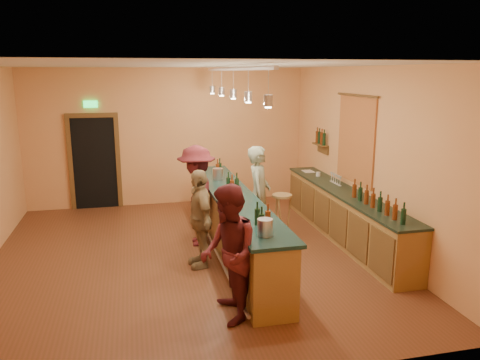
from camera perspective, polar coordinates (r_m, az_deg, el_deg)
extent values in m
plane|color=brown|center=(8.20, -6.33, -9.22)|extent=(7.00, 7.00, 0.00)
cube|color=silver|center=(7.60, -6.95, 13.74)|extent=(6.50, 7.00, 0.02)
cube|color=#DC8F52|center=(11.18, -8.72, 5.18)|extent=(6.50, 0.02, 3.20)
cube|color=#DC8F52|center=(4.39, -1.27, -6.78)|extent=(6.50, 0.02, 3.20)
cube|color=#DC8F52|center=(8.71, 15.13, 2.70)|extent=(0.02, 7.00, 3.20)
cube|color=black|center=(11.25, -17.28, 1.95)|extent=(0.95, 0.06, 2.10)
cube|color=#543919|center=(11.28, -19.95, 1.79)|extent=(0.10, 0.08, 2.10)
cube|color=#543919|center=(11.20, -14.61, 2.07)|extent=(0.10, 0.08, 2.10)
cube|color=#543919|center=(11.08, -17.67, 7.52)|extent=(1.15, 0.08, 0.10)
cube|color=#19E54C|center=(11.05, -17.76, 8.80)|extent=(0.30, 0.04, 0.15)
cube|color=#A12620|center=(9.02, 13.92, 4.71)|extent=(0.03, 1.40, 1.60)
cube|color=#543919|center=(10.38, 9.75, 4.27)|extent=(0.16, 0.55, 0.03)
cube|color=#543919|center=(10.42, 10.09, 3.73)|extent=(0.03, 0.55, 0.18)
cube|color=brown|center=(9.03, 12.54, -4.32)|extent=(0.55, 4.50, 0.90)
cube|color=black|center=(8.90, 12.68, -1.43)|extent=(0.60, 4.55, 0.04)
cylinder|color=silver|center=(10.04, 9.51, 0.71)|extent=(0.09, 0.09, 0.09)
cube|color=silver|center=(10.49, 8.31, 1.06)|extent=(0.22, 0.30, 0.01)
cube|color=brown|center=(8.15, -0.77, -5.53)|extent=(0.60, 5.00, 1.00)
cube|color=#112C29|center=(8.00, -0.78, -1.96)|extent=(0.70, 5.10, 0.05)
cylinder|color=silver|center=(8.20, -3.25, -8.03)|extent=(0.05, 5.00, 0.05)
cylinder|color=silver|center=(6.00, 3.07, -5.78)|extent=(0.20, 0.20, 0.22)
cylinder|color=silver|center=(9.10, -2.71, 0.74)|extent=(0.20, 0.20, 0.22)
cube|color=silver|center=(7.73, -0.83, 13.37)|extent=(0.06, 4.60, 0.05)
cylinder|color=silver|center=(5.79, 3.49, 11.61)|extent=(0.01, 0.01, 0.35)
cylinder|color=#A5A5AD|center=(5.80, 3.47, 9.64)|extent=(0.11, 0.11, 0.14)
cylinder|color=#FFEABF|center=(5.80, 3.46, 8.85)|extent=(0.08, 0.08, 0.02)
cylinder|color=silver|center=(6.75, 1.02, 11.82)|extent=(0.01, 0.01, 0.35)
cylinder|color=#A5A5AD|center=(6.76, 1.02, 10.13)|extent=(0.11, 0.11, 0.14)
cylinder|color=#FFEABF|center=(6.77, 1.02, 9.45)|extent=(0.08, 0.08, 0.02)
cylinder|color=silver|center=(7.73, -0.83, 11.96)|extent=(0.01, 0.01, 0.35)
cylinder|color=#A5A5AD|center=(7.73, -0.82, 10.48)|extent=(0.11, 0.11, 0.14)
cylinder|color=#FFEABF|center=(7.74, -0.82, 9.89)|extent=(0.08, 0.08, 0.02)
cylinder|color=silver|center=(8.71, -2.26, 12.07)|extent=(0.01, 0.01, 0.35)
cylinder|color=#A5A5AD|center=(8.71, -2.25, 10.75)|extent=(0.11, 0.11, 0.14)
cylinder|color=#FFEABF|center=(8.72, -2.25, 10.23)|extent=(0.08, 0.08, 0.02)
cylinder|color=silver|center=(9.69, -3.41, 12.14)|extent=(0.01, 0.01, 0.35)
cylinder|color=#A5A5AD|center=(9.70, -3.40, 10.96)|extent=(0.11, 0.11, 0.14)
cylinder|color=#FFEABF|center=(9.70, -3.39, 10.49)|extent=(0.08, 0.08, 0.02)
imported|color=gray|center=(8.64, 2.32, -1.73)|extent=(0.64, 0.76, 1.79)
imported|color=#59191E|center=(5.89, -1.42, -9.02)|extent=(0.69, 0.87, 1.76)
imported|color=#997A51|center=(7.54, -4.92, -4.68)|extent=(0.48, 0.98, 1.61)
imported|color=#59191E|center=(8.50, -5.27, -1.89)|extent=(0.77, 1.23, 1.83)
cylinder|color=olive|center=(9.06, 5.16, -1.91)|extent=(0.38, 0.38, 0.05)
cylinder|color=olive|center=(9.22, 5.98, -4.23)|extent=(0.04, 0.04, 0.74)
cylinder|color=olive|center=(9.26, 4.43, -4.10)|extent=(0.04, 0.04, 0.74)
cylinder|color=olive|center=(9.03, 4.92, -4.56)|extent=(0.04, 0.04, 0.74)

